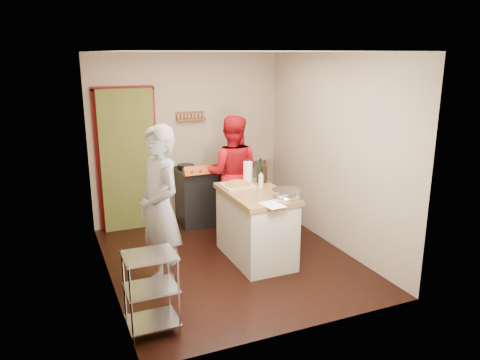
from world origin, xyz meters
name	(u,v)px	position (x,y,z in m)	size (l,w,h in m)	color
floor	(230,259)	(0.00, 0.00, 0.00)	(3.50, 3.50, 0.00)	black
back_wall	(147,152)	(-0.64, 1.78, 1.13)	(3.00, 0.44, 2.60)	tan
left_wall	(103,174)	(-1.50, 0.00, 1.30)	(0.04, 3.50, 2.60)	tan
right_wall	(333,152)	(1.50, 0.00, 1.30)	(0.04, 3.50, 2.60)	tan
ceiling	(229,51)	(0.00, 0.00, 2.61)	(3.00, 3.50, 0.02)	white
stove	(198,196)	(0.05, 1.42, 0.45)	(0.60, 0.63, 1.00)	black
wire_shelving	(151,289)	(-1.28, -1.20, 0.44)	(0.48, 0.40, 0.80)	silver
island	(256,224)	(0.32, -0.10, 0.48)	(0.73, 1.32, 1.22)	#BBB59F
person_stripe	(160,209)	(-0.97, -0.36, 0.93)	(0.68, 0.44, 1.86)	#B0B0B5
person_red	(232,173)	(0.45, 1.03, 0.86)	(0.84, 0.65, 1.72)	#AD0B14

